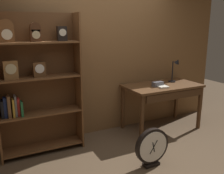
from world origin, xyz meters
name	(u,v)px	position (x,y,z in m)	size (l,w,h in m)	color
ground_plane	(144,166)	(0.00, 0.00, 0.00)	(10.00, 10.00, 0.00)	brown
back_wood_panel	(101,57)	(0.00, 1.35, 1.30)	(4.80, 0.05, 2.60)	brown
bookshelf	(35,84)	(-1.15, 1.05, 1.03)	(1.17, 0.31, 1.99)	brown
workbench	(163,90)	(0.97, 0.90, 0.72)	(1.32, 0.72, 0.81)	brown
desk_lamp	(175,69)	(1.31, 1.01, 1.05)	(0.18, 0.18, 0.44)	black
toolbox_small	(158,84)	(0.82, 0.87, 0.85)	(0.19, 0.09, 0.08)	#595960
open_repair_manual	(162,86)	(0.86, 0.80, 0.82)	(0.16, 0.22, 0.03)	silver
round_clock_large	(152,147)	(0.09, -0.03, 0.27)	(0.48, 0.11, 0.52)	black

